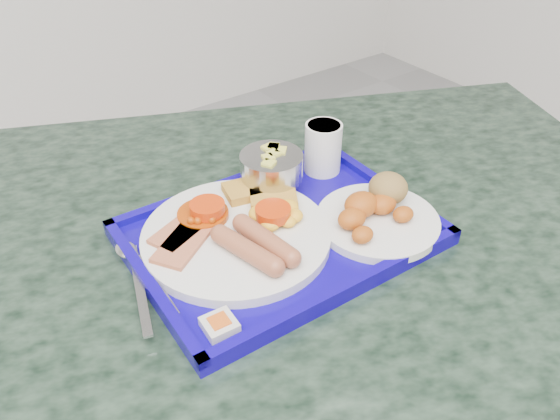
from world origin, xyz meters
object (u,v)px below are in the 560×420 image
Objects in this scene: juice_cup at (323,146)px; main_plate at (240,230)px; table at (284,311)px; tray at (280,235)px; fruit_bowl at (272,167)px; bread_plate at (377,211)px.

main_plate is at bearing -161.33° from juice_cup.
tray is (-0.03, -0.03, 0.21)m from table.
tray is 1.60× the size of main_plate.
tray is at bearing -23.03° from main_plate.
fruit_bowl is (0.05, 0.10, 0.05)m from tray.
main_plate is 2.71× the size of fruit_bowl.
tray is 0.19m from juice_cup.
table is at bearing -108.51° from fruit_bowl.
table is at bearing 43.30° from tray.
fruit_bowl is (0.02, 0.07, 0.26)m from table.
fruit_bowl is 0.11m from juice_cup.
table is 0.27m from bread_plate.
juice_cup reaches higher than fruit_bowl.
bread_plate reaches higher than main_plate.
main_plate is 3.14× the size of juice_cup.
tray is 0.15m from bread_plate.
fruit_bowl is 1.16× the size of juice_cup.
main_plate is 0.13m from fruit_bowl.
bread_plate is at bearing -99.40° from juice_cup.
main_plate is at bearing 156.97° from tray.
main_plate is (-0.06, 0.02, 0.02)m from tray.
tray is at bearing -148.94° from juice_cup.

